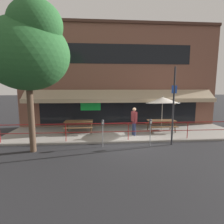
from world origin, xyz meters
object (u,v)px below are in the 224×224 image
Objects in this scene: street_sign_pole at (173,106)px; patio_umbrella_centre at (163,100)px; parking_meter_near at (103,125)px; street_tree_curbside at (29,49)px; pedestrian_walking at (134,120)px; parking_meter_far at (151,124)px; picnic_table_centre at (161,123)px; picnic_table_left at (79,123)px.

patio_umbrella_centre is at bearing 82.81° from street_sign_pole.
street_sign_pole reaches higher than parking_meter_near.
street_sign_pole is 0.61× the size of street_tree_curbside.
pedestrian_walking is 1.20× the size of parking_meter_near.
parking_meter_far is 0.22× the size of street_tree_curbside.
patio_umbrella_centre reaches higher than parking_meter_far.
parking_meter_near is (-3.95, -2.38, -1.03)m from patio_umbrella_centre.
picnic_table_centre is at bearing 83.02° from street_sign_pole.
street_sign_pole is at bearing 4.33° from street_tree_curbside.
parking_meter_near is (-1.96, -1.69, 0.09)m from pedestrian_walking.
picnic_table_left is at bearing 165.26° from pedestrian_walking.
picnic_table_left is at bearing 146.28° from parking_meter_far.
picnic_table_centre is 4.67m from parking_meter_near.
patio_umbrella_centre is (0.00, -0.07, 1.47)m from picnic_table_centre.
pedestrian_walking is 2.58m from street_sign_pole.
picnic_table_centre is at bearing -1.54° from picnic_table_left.
street_tree_curbside is at bearing -171.50° from parking_meter_near.
pedestrian_walking is at bearing -14.74° from picnic_table_left.
pedestrian_walking is at bearing 22.76° from street_tree_curbside.
picnic_table_centre is 1.05× the size of pedestrian_walking.
parking_meter_near is 1.00× the size of parking_meter_far.
parking_meter_far is (2.46, -0.04, 0.00)m from parking_meter_near.
patio_umbrella_centre reaches higher than picnic_table_centre.
patio_umbrella_centre is at bearing -90.00° from picnic_table_centre.
street_tree_curbside reaches higher than picnic_table_left.
picnic_table_centre is 0.75× the size of patio_umbrella_centre.
pedestrian_walking is at bearing 106.12° from parking_meter_far.
patio_umbrella_centre is 8.10m from street_tree_curbside.
parking_meter_near is 0.22× the size of street_tree_curbside.
street_sign_pole is (-0.30, -2.34, -0.09)m from patio_umbrella_centre.
parking_meter_near is at bearing -148.95° from patio_umbrella_centre.
street_tree_curbside is (-5.67, -0.44, 3.51)m from parking_meter_far.
picnic_table_left is at bearing 60.79° from street_tree_curbside.
street_tree_curbside is at bearing -157.75° from picnic_table_centre.
picnic_table_left is 1.05× the size of pedestrian_walking.
patio_umbrella_centre is 0.36× the size of street_tree_curbside.
picnic_table_left is 0.44× the size of street_sign_pole.
picnic_table_left is 5.44m from picnic_table_centre.
patio_umbrella_centre is 4.73m from parking_meter_near.
street_sign_pole is at bearing 0.64° from parking_meter_near.
pedestrian_walking is at bearing -159.08° from picnic_table_centre.
pedestrian_walking is at bearing 40.73° from parking_meter_near.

